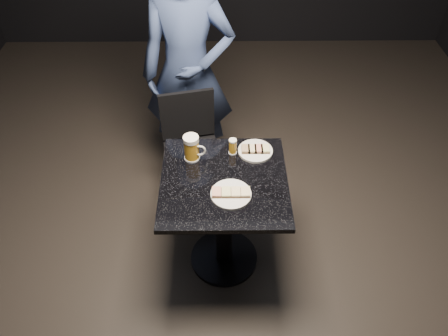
% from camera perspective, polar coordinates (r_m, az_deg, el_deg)
% --- Properties ---
extents(floor, '(6.00, 6.00, 0.00)m').
position_cam_1_polar(floor, '(2.98, 0.00, -11.71)').
color(floor, black).
rests_on(floor, ground).
extents(plate_large, '(0.22, 0.22, 0.01)m').
position_cam_1_polar(plate_large, '(2.31, 0.92, -3.45)').
color(plate_large, silver).
rests_on(plate_large, table).
extents(plate_small, '(0.20, 0.20, 0.01)m').
position_cam_1_polar(plate_small, '(2.56, 4.11, 2.24)').
color(plate_small, silver).
rests_on(plate_small, table).
extents(patron, '(0.66, 0.46, 1.74)m').
position_cam_1_polar(patron, '(3.04, -4.67, 12.30)').
color(patron, navy).
rests_on(patron, floor).
extents(table, '(0.70, 0.70, 0.75)m').
position_cam_1_polar(table, '(2.57, 0.00, -5.32)').
color(table, black).
rests_on(table, floor).
extents(beer_mug, '(0.13, 0.09, 0.16)m').
position_cam_1_polar(beer_mug, '(2.47, -4.22, 2.64)').
color(beer_mug, silver).
rests_on(beer_mug, table).
extents(beer_tumbler, '(0.05, 0.05, 0.10)m').
position_cam_1_polar(beer_tumbler, '(2.53, 1.14, 2.84)').
color(beer_tumbler, silver).
rests_on(beer_tumbler, table).
extents(chair, '(0.44, 0.44, 0.85)m').
position_cam_1_polar(chair, '(3.01, -4.29, 3.08)').
color(chair, black).
rests_on(chair, floor).
extents(canapes_on_plate_large, '(0.20, 0.07, 0.02)m').
position_cam_1_polar(canapes_on_plate_large, '(2.30, 0.92, -3.17)').
color(canapes_on_plate_large, '#4C3521').
rests_on(canapes_on_plate_large, plate_large).
extents(canapes_on_plate_small, '(0.16, 0.07, 0.02)m').
position_cam_1_polar(canapes_on_plate_small, '(2.55, 4.13, 2.51)').
color(canapes_on_plate_small, '#4C3521').
rests_on(canapes_on_plate_small, plate_small).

